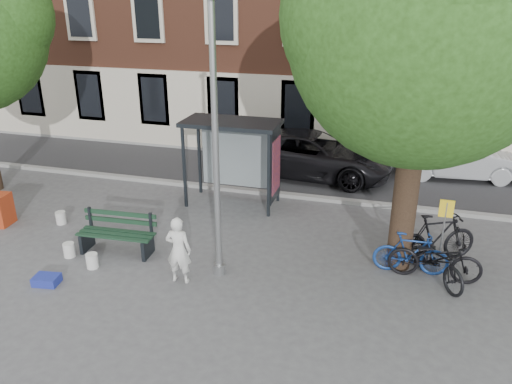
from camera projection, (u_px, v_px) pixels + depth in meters
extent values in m
plane|color=#4C4C4F|center=(220.00, 273.00, 11.68)|extent=(90.00, 90.00, 0.00)
cube|color=#28282B|center=(285.00, 175.00, 17.92)|extent=(40.00, 4.00, 0.01)
cube|color=gray|center=(272.00, 193.00, 16.12)|extent=(40.00, 0.25, 0.12)
cube|color=gray|center=(297.00, 157.00, 19.68)|extent=(40.00, 0.25, 0.12)
cylinder|color=#9EA0A3|center=(216.00, 151.00, 10.56)|extent=(0.14, 0.14, 6.00)
cylinder|color=#9EA0A3|center=(219.00, 269.00, 11.64)|extent=(0.28, 0.28, 0.24)
cylinder|color=black|center=(405.00, 201.00, 11.37)|extent=(0.56, 0.56, 3.40)
sphere|color=#254815|center=(426.00, 31.00, 9.98)|extent=(5.60, 5.60, 5.60)
sphere|color=#254815|center=(476.00, 4.00, 9.92)|extent=(3.92, 3.92, 3.92)
sphere|color=#254815|center=(386.00, 15.00, 9.80)|extent=(4.20, 4.20, 4.20)
cube|color=#1E2328|center=(184.00, 168.00, 14.83)|extent=(0.08, 0.08, 2.50)
cube|color=#1E2328|center=(269.00, 176.00, 14.17)|extent=(0.08, 0.08, 2.50)
cube|color=#1E2328|center=(199.00, 156.00, 15.90)|extent=(0.08, 0.08, 2.50)
cube|color=#1E2328|center=(279.00, 163.00, 15.24)|extent=(0.08, 0.08, 2.50)
cube|color=#1E2328|center=(231.00, 123.00, 14.54)|extent=(2.85, 1.45, 0.12)
cube|color=#8C999E|center=(238.00, 156.00, 15.52)|extent=(2.34, 0.04, 2.00)
cube|color=#1E2328|center=(274.00, 165.00, 14.66)|extent=(0.12, 1.14, 2.12)
cube|color=#D84C19|center=(276.00, 166.00, 14.64)|extent=(0.02, 0.90, 1.62)
imported|color=silver|center=(178.00, 250.00, 11.07)|extent=(0.60, 0.42, 1.59)
cube|color=#1E2328|center=(87.00, 240.00, 12.67)|extent=(0.13, 0.61, 0.50)
cube|color=#1E2328|center=(148.00, 247.00, 12.34)|extent=(0.13, 0.61, 0.50)
cube|color=#183623|center=(112.00, 238.00, 12.22)|extent=(1.94, 0.25, 0.04)
cube|color=#183623|center=(116.00, 234.00, 12.40)|extent=(1.94, 0.25, 0.04)
cube|color=#183623|center=(120.00, 231.00, 12.58)|extent=(1.94, 0.25, 0.04)
cube|color=#183623|center=(121.00, 221.00, 12.60)|extent=(1.94, 0.17, 0.11)
cube|color=#183623|center=(120.00, 214.00, 12.52)|extent=(1.94, 0.17, 0.11)
imported|color=black|center=(435.00, 258.00, 11.25)|extent=(2.06, 0.74, 1.08)
imported|color=navy|center=(411.00, 253.00, 11.51)|extent=(1.74, 0.57, 1.03)
imported|color=black|center=(437.00, 259.00, 11.23)|extent=(1.64, 2.06, 1.05)
imported|color=black|center=(436.00, 238.00, 11.98)|extent=(2.14, 1.51, 1.26)
imported|color=black|center=(312.00, 154.00, 17.60)|extent=(5.81, 3.01, 1.56)
imported|color=#B9BCC1|center=(460.00, 158.00, 17.40)|extent=(4.49, 1.97, 1.43)
cube|color=#202D97|center=(47.00, 280.00, 11.22)|extent=(0.60, 0.47, 0.20)
cylinder|color=silver|center=(69.00, 250.00, 12.35)|extent=(0.30, 0.30, 0.36)
cylinder|color=silver|center=(92.00, 261.00, 11.85)|extent=(0.32, 0.32, 0.36)
cylinder|color=silver|center=(61.00, 218.00, 14.10)|extent=(0.37, 0.37, 0.36)
cylinder|color=#9EA0A3|center=(442.00, 238.00, 11.41)|extent=(0.04, 0.04, 1.77)
cube|color=yellow|center=(447.00, 209.00, 11.13)|extent=(0.32, 0.03, 0.41)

